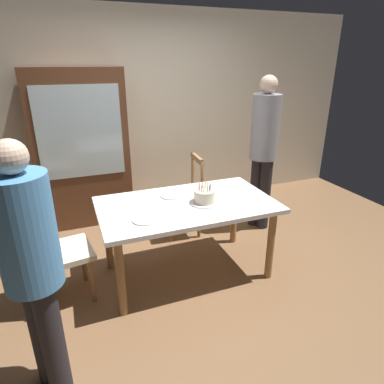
{
  "coord_description": "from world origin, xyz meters",
  "views": [
    {
      "loc": [
        -0.97,
        -2.62,
        1.97
      ],
      "look_at": [
        0.05,
        0.0,
        0.85
      ],
      "focal_mm": 31.03,
      "sensor_mm": 36.0,
      "label": 1
    }
  ],
  "objects_px": {
    "chair_upholstered": "(52,247)",
    "plate_near_celebrant": "(145,220)",
    "dining_table": "(187,212)",
    "china_cabinet": "(82,149)",
    "person_guest": "(264,145)",
    "chair_spindle_back": "(183,198)",
    "person_celebrant": "(32,263)",
    "plate_far_side": "(172,195)",
    "birthday_cake": "(204,197)"
  },
  "relations": [
    {
      "from": "chair_spindle_back",
      "to": "china_cabinet",
      "type": "distance_m",
      "value": 1.39
    },
    {
      "from": "dining_table",
      "to": "plate_near_celebrant",
      "type": "distance_m",
      "value": 0.5
    },
    {
      "from": "china_cabinet",
      "to": "birthday_cake",
      "type": "bearing_deg",
      "value": -59.72
    },
    {
      "from": "birthday_cake",
      "to": "chair_spindle_back",
      "type": "distance_m",
      "value": 0.91
    },
    {
      "from": "chair_spindle_back",
      "to": "chair_upholstered",
      "type": "bearing_deg",
      "value": -152.01
    },
    {
      "from": "dining_table",
      "to": "person_celebrant",
      "type": "height_order",
      "value": "person_celebrant"
    },
    {
      "from": "dining_table",
      "to": "chair_upholstered",
      "type": "distance_m",
      "value": 1.2
    },
    {
      "from": "plate_near_celebrant",
      "to": "chair_upholstered",
      "type": "xyz_separation_m",
      "value": [
        -0.75,
        0.23,
        -0.22
      ]
    },
    {
      "from": "person_guest",
      "to": "china_cabinet",
      "type": "xyz_separation_m",
      "value": [
        -1.98,
        0.94,
        -0.09
      ]
    },
    {
      "from": "chair_upholstered",
      "to": "china_cabinet",
      "type": "bearing_deg",
      "value": 75.6
    },
    {
      "from": "dining_table",
      "to": "china_cabinet",
      "type": "bearing_deg",
      "value": 117.03
    },
    {
      "from": "chair_upholstered",
      "to": "person_celebrant",
      "type": "xyz_separation_m",
      "value": [
        -0.04,
        -0.86,
        0.39
      ]
    },
    {
      "from": "plate_near_celebrant",
      "to": "person_celebrant",
      "type": "xyz_separation_m",
      "value": [
        -0.79,
        -0.63,
        0.17
      ]
    },
    {
      "from": "dining_table",
      "to": "chair_spindle_back",
      "type": "distance_m",
      "value": 0.84
    },
    {
      "from": "plate_near_celebrant",
      "to": "china_cabinet",
      "type": "xyz_separation_m",
      "value": [
        -0.35,
        1.77,
        0.2
      ]
    },
    {
      "from": "plate_near_celebrant",
      "to": "chair_spindle_back",
      "type": "bearing_deg",
      "value": 55.29
    },
    {
      "from": "dining_table",
      "to": "chair_spindle_back",
      "type": "height_order",
      "value": "chair_spindle_back"
    },
    {
      "from": "plate_far_side",
      "to": "person_celebrant",
      "type": "distance_m",
      "value": 1.56
    },
    {
      "from": "plate_near_celebrant",
      "to": "plate_far_side",
      "type": "xyz_separation_m",
      "value": [
        0.36,
        0.42,
        0.0
      ]
    },
    {
      "from": "plate_near_celebrant",
      "to": "person_guest",
      "type": "xyz_separation_m",
      "value": [
        1.63,
        0.82,
        0.29
      ]
    },
    {
      "from": "chair_spindle_back",
      "to": "person_guest",
      "type": "height_order",
      "value": "person_guest"
    },
    {
      "from": "plate_far_side",
      "to": "china_cabinet",
      "type": "bearing_deg",
      "value": 117.9
    },
    {
      "from": "birthday_cake",
      "to": "person_guest",
      "type": "bearing_deg",
      "value": 32.9
    },
    {
      "from": "birthday_cake",
      "to": "person_guest",
      "type": "height_order",
      "value": "person_guest"
    },
    {
      "from": "china_cabinet",
      "to": "chair_spindle_back",
      "type": "bearing_deg",
      "value": -36.77
    },
    {
      "from": "chair_spindle_back",
      "to": "dining_table",
      "type": "bearing_deg",
      "value": -107.39
    },
    {
      "from": "chair_spindle_back",
      "to": "person_celebrant",
      "type": "xyz_separation_m",
      "value": [
        -1.48,
        -1.62,
        0.46
      ]
    },
    {
      "from": "plate_far_side",
      "to": "person_celebrant",
      "type": "bearing_deg",
      "value": -137.7
    },
    {
      "from": "birthday_cake",
      "to": "china_cabinet",
      "type": "distance_m",
      "value": 1.88
    },
    {
      "from": "plate_near_celebrant",
      "to": "person_guest",
      "type": "bearing_deg",
      "value": 26.79
    },
    {
      "from": "dining_table",
      "to": "person_guest",
      "type": "bearing_deg",
      "value": 27.32
    },
    {
      "from": "chair_upholstered",
      "to": "china_cabinet",
      "type": "xyz_separation_m",
      "value": [
        0.4,
        1.54,
        0.42
      ]
    },
    {
      "from": "plate_near_celebrant",
      "to": "chair_upholstered",
      "type": "bearing_deg",
      "value": 163.11
    },
    {
      "from": "birthday_cake",
      "to": "chair_upholstered",
      "type": "bearing_deg",
      "value": 176.7
    },
    {
      "from": "plate_near_celebrant",
      "to": "person_celebrant",
      "type": "height_order",
      "value": "person_celebrant"
    },
    {
      "from": "person_celebrant",
      "to": "person_guest",
      "type": "distance_m",
      "value": 2.82
    },
    {
      "from": "chair_upholstered",
      "to": "plate_near_celebrant",
      "type": "bearing_deg",
      "value": -16.89
    },
    {
      "from": "dining_table",
      "to": "birthday_cake",
      "type": "bearing_deg",
      "value": -21.39
    },
    {
      "from": "chair_upholstered",
      "to": "person_guest",
      "type": "height_order",
      "value": "person_guest"
    },
    {
      "from": "chair_spindle_back",
      "to": "person_celebrant",
      "type": "relative_size",
      "value": 0.59
    },
    {
      "from": "chair_spindle_back",
      "to": "chair_upholstered",
      "type": "relative_size",
      "value": 1.0
    },
    {
      "from": "dining_table",
      "to": "birthday_cake",
      "type": "distance_m",
      "value": 0.22
    },
    {
      "from": "chair_spindle_back",
      "to": "person_celebrant",
      "type": "height_order",
      "value": "person_celebrant"
    },
    {
      "from": "chair_spindle_back",
      "to": "chair_upholstered",
      "type": "xyz_separation_m",
      "value": [
        -1.43,
        -0.76,
        0.07
      ]
    },
    {
      "from": "china_cabinet",
      "to": "chair_upholstered",
      "type": "bearing_deg",
      "value": -104.4
    },
    {
      "from": "plate_near_celebrant",
      "to": "chair_upholstered",
      "type": "relative_size",
      "value": 0.23
    },
    {
      "from": "birthday_cake",
      "to": "person_guest",
      "type": "distance_m",
      "value": 1.26
    },
    {
      "from": "plate_far_side",
      "to": "person_guest",
      "type": "height_order",
      "value": "person_guest"
    },
    {
      "from": "birthday_cake",
      "to": "plate_near_celebrant",
      "type": "bearing_deg",
      "value": -165.72
    },
    {
      "from": "plate_far_side",
      "to": "person_celebrant",
      "type": "relative_size",
      "value": 0.14
    }
  ]
}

